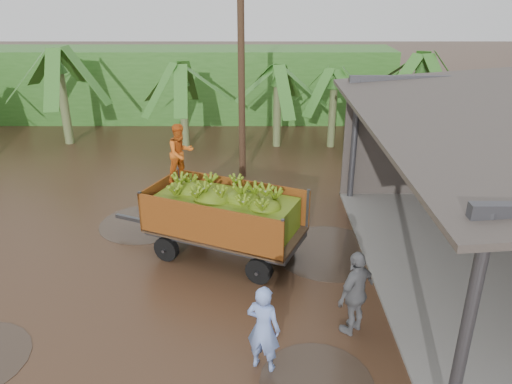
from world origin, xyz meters
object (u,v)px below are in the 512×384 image
(banana_trailer, at_px, (224,214))
(utility_pole, at_px, (241,55))
(man_grey, at_px, (356,293))
(man_blue, at_px, (263,328))

(banana_trailer, distance_m, utility_pole, 6.63)
(banana_trailer, bearing_deg, man_grey, -23.52)
(banana_trailer, relative_size, man_blue, 3.03)
(man_blue, distance_m, man_grey, 2.20)
(man_blue, distance_m, utility_pole, 10.62)
(utility_pole, bearing_deg, man_grey, -73.97)
(man_blue, bearing_deg, banana_trailer, -53.91)
(man_grey, xyz_separation_m, utility_pole, (-2.56, 8.91, 3.50))
(banana_trailer, xyz_separation_m, utility_pole, (0.34, 5.78, 3.22))
(man_grey, bearing_deg, banana_trailer, -91.47)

